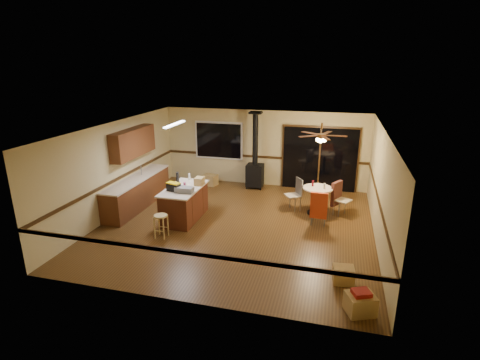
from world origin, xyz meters
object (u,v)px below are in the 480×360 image
(dining_table, at_px, (317,196))
(toolbox_grey, at_px, (184,190))
(bar_stool, at_px, (161,226))
(wood_stove, at_px, (255,167))
(toolbox_black, at_px, (173,187))
(box_corner_a, at_px, (360,304))
(kitchen_island, at_px, (184,203))
(chair_near, at_px, (319,205))
(blue_bucket, at_px, (184,223))
(box_under_window, at_px, (210,180))
(box_corner_b, at_px, (343,275))
(chair_right, at_px, (337,194))
(chair_left, at_px, (296,190))

(dining_table, bearing_deg, toolbox_grey, -154.08)
(bar_stool, bearing_deg, wood_stove, 71.78)
(toolbox_black, bearing_deg, box_corner_a, -30.16)
(kitchen_island, height_order, chair_near, chair_near)
(toolbox_black, xyz_separation_m, bar_stool, (0.05, -0.93, -0.70))
(blue_bucket, bearing_deg, kitchen_island, 111.19)
(toolbox_grey, bearing_deg, toolbox_black, 173.48)
(toolbox_black, height_order, box_under_window, toolbox_black)
(chair_near, bearing_deg, box_corner_b, -75.63)
(wood_stove, relative_size, box_corner_a, 5.37)
(wood_stove, xyz_separation_m, toolbox_grey, (-1.14, -3.38, 0.24))
(bar_stool, bearing_deg, kitchen_island, 85.08)
(chair_near, height_order, chair_right, same)
(toolbox_black, height_order, box_corner_a, toolbox_black)
(blue_bucket, xyz_separation_m, chair_right, (3.82, 2.01, 0.46))
(wood_stove, height_order, box_corner_a, wood_stove)
(chair_left, distance_m, box_corner_a, 4.77)
(chair_right, bearing_deg, box_under_window, 160.54)
(bar_stool, relative_size, chair_right, 0.85)
(box_under_window, height_order, box_corner_b, box_under_window)
(kitchen_island, distance_m, chair_left, 3.23)
(bar_stool, height_order, box_corner_a, bar_stool)
(box_under_window, relative_size, box_corner_a, 0.99)
(blue_bucket, distance_m, chair_right, 4.34)
(blue_bucket, xyz_separation_m, box_corner_a, (4.29, -2.43, 0.04))
(blue_bucket, height_order, chair_right, chair_right)
(kitchen_island, bearing_deg, box_corner_a, -33.65)
(blue_bucket, distance_m, box_corner_a, 4.93)
(chair_near, distance_m, chair_right, 1.12)
(wood_stove, bearing_deg, box_corner_b, -60.36)
(dining_table, bearing_deg, box_under_window, 156.18)
(chair_near, height_order, box_corner_b, chair_near)
(toolbox_grey, xyz_separation_m, box_corner_b, (4.07, -1.79, -0.81))
(dining_table, height_order, box_under_window, dining_table)
(box_corner_a, bearing_deg, box_under_window, 128.80)
(bar_stool, bearing_deg, box_under_window, 92.43)
(chair_left, relative_size, box_under_window, 1.20)
(wood_stove, relative_size, chair_right, 3.60)
(wood_stove, bearing_deg, blue_bucket, -106.52)
(blue_bucket, height_order, chair_near, chair_near)
(bar_stool, bearing_deg, chair_right, 32.62)
(box_corner_a, bearing_deg, chair_right, 96.16)
(kitchen_island, bearing_deg, box_under_window, 95.44)
(blue_bucket, height_order, box_corner_a, box_corner_a)
(box_under_window, height_order, box_corner_a, box_under_window)
(bar_stool, height_order, chair_near, chair_near)
(kitchen_island, xyz_separation_m, chair_near, (3.59, 0.41, 0.14))
(blue_bucket, relative_size, chair_near, 0.47)
(toolbox_black, bearing_deg, bar_stool, -86.74)
(toolbox_grey, xyz_separation_m, bar_stool, (-0.27, -0.89, -0.68))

